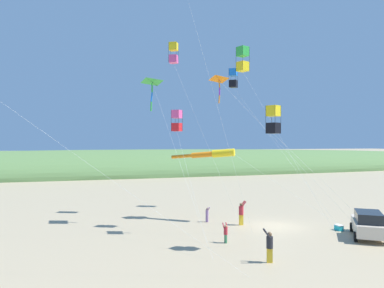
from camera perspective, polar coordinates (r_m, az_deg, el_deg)
ground_plane at (r=30.49m, az=12.97°, el=-12.41°), size 600.00×600.00×0.00m
dune_ridge_grassy at (r=82.30m, az=-6.94°, el=-4.42°), size 28.00×240.00×10.26m
parked_car at (r=28.87m, az=25.86°, el=-11.21°), size 4.56×4.04×1.85m
cooler_box at (r=30.44m, az=22.01°, el=-12.03°), size 0.62×0.42×0.42m
person_adult_flyer at (r=30.11m, az=7.73°, el=-10.49°), size 0.50×0.63×1.96m
person_child_green_jacket at (r=31.08m, az=2.38°, el=-10.85°), size 0.46×0.43×1.28m
person_child_grey_jacket at (r=21.35m, az=12.03°, el=-15.11°), size 0.56×0.65×1.87m
person_bystander_far at (r=24.91m, az=5.29°, el=-13.57°), size 0.39×0.31×1.33m
kite_box_black_fish_shape at (r=32.63m, az=7.95°, el=13.03°), size 7.29×4.78×14.96m
kite_delta_teal_far_right at (r=30.43m, az=-6.24°, el=9.61°), size 11.32×2.44×12.02m
kite_box_checkered_midright at (r=38.11m, az=6.49°, el=10.20°), size 11.55×4.65×14.24m
kite_box_magenta_far_left at (r=23.00m, az=12.62°, el=3.74°), size 1.93×9.87×8.95m
kite_box_white_trailing at (r=34.99m, az=-2.91°, el=14.05°), size 4.15×5.40×15.98m
kite_delta_striped_overhead at (r=26.78m, az=4.34°, el=9.97°), size 4.09×10.68×11.55m
kite_windsock_blue_topmost at (r=31.10m, az=3.15°, el=-1.57°), size 9.02×11.41×6.18m
kite_box_rainbow_low_near at (r=28.55m, az=-2.39°, el=3.67°), size 5.51×1.16×9.22m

